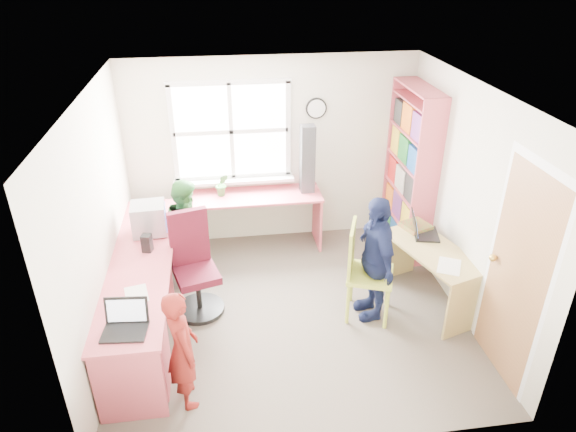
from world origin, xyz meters
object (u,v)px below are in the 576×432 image
(right_desk, at_px, (431,264))
(laptop_left, at_px, (126,323))
(laptop_right, at_px, (421,230))
(crt_monitor, at_px, (149,219))
(bookshelf, at_px, (410,175))
(wooden_chair, at_px, (363,268))
(potted_plant, at_px, (222,185))
(swivel_chair, at_px, (195,270))
(person_green, at_px, (188,230))
(cd_tower, at_px, (307,159))
(person_navy, at_px, (375,258))
(person_red, at_px, (182,349))
(l_desk, at_px, (161,305))

(right_desk, bearing_deg, laptop_left, 179.85)
(laptop_left, height_order, laptop_right, laptop_left)
(crt_monitor, height_order, laptop_right, crt_monitor)
(bookshelf, relative_size, wooden_chair, 1.98)
(potted_plant, bearing_deg, swivel_chair, -105.65)
(swivel_chair, distance_m, laptop_left, 1.33)
(right_desk, height_order, crt_monitor, crt_monitor)
(person_green, bearing_deg, cd_tower, -70.76)
(laptop_right, relative_size, person_navy, 0.30)
(right_desk, distance_m, potted_plant, 2.66)
(crt_monitor, bearing_deg, person_navy, -21.54)
(laptop_left, xyz_separation_m, person_green, (0.43, 1.82, -0.19))
(bookshelf, bearing_deg, crt_monitor, -169.71)
(swivel_chair, xyz_separation_m, laptop_left, (-0.50, -1.19, 0.32))
(person_green, bearing_deg, laptop_right, -104.65)
(bookshelf, bearing_deg, person_navy, -121.68)
(person_green, bearing_deg, bookshelf, -85.52)
(swivel_chair, xyz_separation_m, person_navy, (1.84, -0.36, 0.21))
(right_desk, xyz_separation_m, person_red, (-2.58, -1.03, 0.07))
(laptop_right, bearing_deg, swivel_chair, 104.69)
(laptop_right, xyz_separation_m, person_navy, (-0.65, -0.42, -0.05))
(bookshelf, xyz_separation_m, crt_monitor, (-3.10, -0.56, -0.07))
(laptop_right, height_order, person_navy, person_navy)
(right_desk, relative_size, laptop_left, 3.41)
(potted_plant, xyz_separation_m, person_red, (-0.41, -2.52, -0.33))
(wooden_chair, xyz_separation_m, crt_monitor, (-2.18, 0.73, 0.35))
(l_desk, bearing_deg, crt_monitor, 99.04)
(laptop_right, bearing_deg, laptop_left, 125.90)
(potted_plant, bearing_deg, crt_monitor, -133.38)
(laptop_right, bearing_deg, person_green, 90.81)
(laptop_left, bearing_deg, l_desk, 78.85)
(wooden_chair, xyz_separation_m, laptop_right, (0.76, 0.41, 0.17))
(l_desk, distance_m, wooden_chair, 2.05)
(l_desk, relative_size, bookshelf, 1.40)
(person_red, xyz_separation_m, person_navy, (1.91, 0.93, 0.13))
(person_red, bearing_deg, right_desk, -84.74)
(person_green, bearing_deg, right_desk, -111.15)
(wooden_chair, bearing_deg, cd_tower, 121.51)
(l_desk, relative_size, right_desk, 2.28)
(laptop_right, bearing_deg, wooden_chair, 131.19)
(potted_plant, relative_size, person_red, 0.26)
(laptop_left, xyz_separation_m, potted_plant, (0.85, 2.41, 0.09))
(bookshelf, distance_m, crt_monitor, 3.15)
(wooden_chair, bearing_deg, swivel_chair, -171.40)
(wooden_chair, bearing_deg, laptop_right, 47.77)
(laptop_left, relative_size, laptop_right, 0.91)
(crt_monitor, bearing_deg, cd_tower, 20.21)
(laptop_left, relative_size, person_green, 0.30)
(cd_tower, distance_m, potted_plant, 1.10)
(right_desk, xyz_separation_m, potted_plant, (-2.17, 1.49, 0.40))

